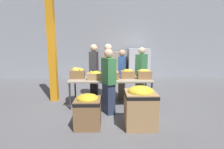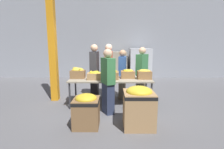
# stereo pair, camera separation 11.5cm
# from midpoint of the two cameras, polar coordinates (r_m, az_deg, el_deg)

# --- Properties ---
(ground_plane) EXTENTS (30.00, 30.00, 0.00)m
(ground_plane) POSITION_cam_midpoint_polar(r_m,az_deg,el_deg) (5.17, 0.21, -9.72)
(ground_plane) COLOR slate
(wall_back) EXTENTS (16.00, 0.08, 4.00)m
(wall_back) POSITION_cam_midpoint_polar(r_m,az_deg,el_deg) (9.09, 0.28, 11.54)
(wall_back) COLOR #9399A3
(wall_back) RESTS_ON ground_plane
(sorting_table) EXTENTS (2.31, 0.87, 0.77)m
(sorting_table) POSITION_cam_midpoint_polar(r_m,az_deg,el_deg) (4.98, 0.22, -1.94)
(sorting_table) COLOR #9E937F
(sorting_table) RESTS_ON ground_plane
(banana_box_0) EXTENTS (0.41, 0.32, 0.32)m
(banana_box_0) POSITION_cam_midpoint_polar(r_m,az_deg,el_deg) (5.11, -10.48, 0.53)
(banana_box_0) COLOR olive
(banana_box_0) RESTS_ON sorting_table
(banana_box_1) EXTENTS (0.41, 0.30, 0.24)m
(banana_box_1) POSITION_cam_midpoint_polar(r_m,az_deg,el_deg) (4.88, -5.00, -0.26)
(banana_box_1) COLOR tan
(banana_box_1) RESTS_ON sorting_table
(banana_box_2) EXTENTS (0.41, 0.35, 0.28)m
(banana_box_2) POSITION_cam_midpoint_polar(r_m,az_deg,el_deg) (4.88, 0.44, 0.10)
(banana_box_2) COLOR olive
(banana_box_2) RESTS_ON sorting_table
(banana_box_3) EXTENTS (0.38, 0.30, 0.27)m
(banana_box_3) POSITION_cam_midpoint_polar(r_m,az_deg,el_deg) (5.07, 5.83, 0.29)
(banana_box_3) COLOR olive
(banana_box_3) RESTS_ON sorting_table
(banana_box_4) EXTENTS (0.38, 0.27, 0.27)m
(banana_box_4) POSITION_cam_midpoint_polar(r_m,az_deg,el_deg) (5.01, 11.18, 0.18)
(banana_box_4) COLOR olive
(banana_box_4) RESTS_ON sorting_table
(volunteer_0) EXTENTS (0.26, 0.48, 1.74)m
(volunteer_0) POSITION_cam_midpoint_polar(r_m,az_deg,el_deg) (5.73, -0.49, 1.15)
(volunteer_0) COLOR #6B604C
(volunteer_0) RESTS_ON ground_plane
(volunteer_1) EXTENTS (0.38, 0.49, 1.62)m
(volunteer_1) POSITION_cam_midpoint_polar(r_m,az_deg,el_deg) (4.35, -0.58, -2.47)
(volunteer_1) COLOR #2D3856
(volunteer_1) RESTS_ON ground_plane
(volunteer_2) EXTENTS (0.27, 0.48, 1.74)m
(volunteer_2) POSITION_cam_midpoint_polar(r_m,az_deg,el_deg) (5.73, -5.13, 1.06)
(volunteer_2) COLOR black
(volunteer_2) RESTS_ON ground_plane
(volunteer_3) EXTENTS (0.28, 0.45, 1.56)m
(volunteer_3) POSITION_cam_midpoint_polar(r_m,az_deg,el_deg) (5.59, 4.00, -0.02)
(volunteer_3) COLOR #6B604C
(volunteer_3) RESTS_ON ground_plane
(volunteer_4) EXTENTS (0.44, 0.49, 1.65)m
(volunteer_4) POSITION_cam_midpoint_polar(r_m,az_deg,el_deg) (5.65, 10.26, 0.37)
(volunteer_4) COLOR #6B604C
(volunteer_4) RESTS_ON ground_plane
(donation_bin_0) EXTENTS (0.53, 0.53, 0.72)m
(donation_bin_0) POSITION_cam_midpoint_polar(r_m,az_deg,el_deg) (3.78, -7.50, -11.21)
(donation_bin_0) COLOR olive
(donation_bin_0) RESTS_ON ground_plane
(donation_bin_1) EXTENTS (0.64, 0.64, 0.88)m
(donation_bin_1) POSITION_cam_midpoint_polar(r_m,az_deg,el_deg) (3.77, 9.61, -9.97)
(donation_bin_1) COLOR tan
(donation_bin_1) RESTS_ON ground_plane
(support_pillar) EXTENTS (0.21, 0.21, 4.00)m
(support_pillar) POSITION_cam_midpoint_polar(r_m,az_deg,el_deg) (5.59, -18.42, 12.09)
(support_pillar) COLOR orange
(support_pillar) RESTS_ON ground_plane
(pallet_stack_0) EXTENTS (1.07, 1.07, 1.54)m
(pallet_stack_0) POSITION_cam_midpoint_polar(r_m,az_deg,el_deg) (8.50, 9.44, 3.14)
(pallet_stack_0) COLOR olive
(pallet_stack_0) RESTS_ON ground_plane
(pallet_stack_1) EXTENTS (0.96, 0.96, 1.37)m
(pallet_stack_1) POSITION_cam_midpoint_polar(r_m,az_deg,el_deg) (8.52, 2.17, 2.73)
(pallet_stack_1) COLOR olive
(pallet_stack_1) RESTS_ON ground_plane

